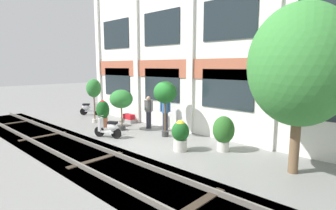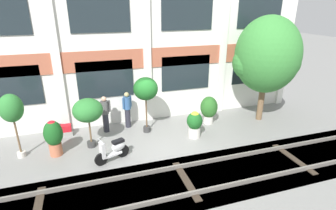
# 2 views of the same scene
# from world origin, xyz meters

# --- Properties ---
(ground_plane) EXTENTS (80.00, 80.00, 0.00)m
(ground_plane) POSITION_xyz_m (0.00, 0.00, 0.00)
(ground_plane) COLOR gray
(apartment_facade) EXTENTS (15.97, 0.64, 8.71)m
(apartment_facade) POSITION_xyz_m (-0.00, 3.04, 4.33)
(apartment_facade) COLOR silver
(apartment_facade) RESTS_ON ground
(rail_tracks) EXTENTS (23.61, 2.80, 0.43)m
(rail_tracks) POSITION_xyz_m (0.00, -2.41, -0.13)
(rail_tracks) COLOR #4C473F
(rail_tracks) RESTS_ON ground
(broadleaf_tree) EXTENTS (3.12, 2.97, 5.02)m
(broadleaf_tree) POSITION_xyz_m (5.31, 1.12, 3.16)
(broadleaf_tree) COLOR brown
(broadleaf_tree) RESTS_ON ground
(potted_plant_ribbed_drum) EXTENTS (0.82, 0.82, 1.35)m
(potted_plant_ribbed_drum) POSITION_xyz_m (2.66, 1.46, 0.76)
(potted_plant_ribbed_drum) COLOR beige
(potted_plant_ribbed_drum) RESTS_ON ground
(potted_plant_square_trough) EXTENTS (0.79, 0.38, 0.49)m
(potted_plant_square_trough) POSITION_xyz_m (-4.01, 2.19, 0.23)
(potted_plant_square_trough) COLOR gray
(potted_plant_square_trough) RESTS_ON ground
(potted_plant_terracotta_small) EXTENTS (1.06, 1.06, 2.54)m
(potted_plant_terracotta_small) POSITION_xyz_m (-0.41, 1.46, 2.00)
(potted_plant_terracotta_small) COLOR #333333
(potted_plant_terracotta_small) RESTS_ON ground
(potted_plant_glazed_jar) EXTENTS (0.68, 0.68, 1.19)m
(potted_plant_glazed_jar) POSITION_xyz_m (1.45, 0.35, 0.66)
(potted_plant_glazed_jar) COLOR beige
(potted_plant_glazed_jar) RESTS_ON ground
(potted_plant_low_pan) EXTENTS (0.82, 0.82, 2.51)m
(potted_plant_low_pan) POSITION_xyz_m (-5.44, 0.86, 1.93)
(potted_plant_low_pan) COLOR beige
(potted_plant_low_pan) RESTS_ON ground
(potted_plant_fluted_column) EXTENTS (0.69, 0.69, 1.43)m
(potted_plant_fluted_column) POSITION_xyz_m (-4.19, 0.60, 0.83)
(potted_plant_fluted_column) COLOR #B76647
(potted_plant_fluted_column) RESTS_ON ground
(potted_plant_tall_urn) EXTENTS (1.15, 1.15, 2.06)m
(potted_plant_tall_urn) POSITION_xyz_m (-2.86, 0.84, 1.56)
(potted_plant_tall_urn) COLOR #333333
(potted_plant_tall_urn) RESTS_ON ground
(scooter_second_parked) EXTENTS (1.31, 0.71, 0.98)m
(scooter_second_parked) POSITION_xyz_m (-2.11, -0.46, 0.44)
(scooter_second_parked) COLOR black
(scooter_second_parked) RESTS_ON ground
(resident_by_doorway) EXTENTS (0.46, 0.34, 1.72)m
(resident_by_doorway) POSITION_xyz_m (-1.13, 2.22, 0.93)
(resident_by_doorway) COLOR #282833
(resident_by_doorway) RESTS_ON ground
(resident_watching_tracks) EXTENTS (0.53, 0.34, 1.69)m
(resident_watching_tracks) POSITION_xyz_m (-2.16, 2.04, 0.91)
(resident_watching_tracks) COLOR #282833
(resident_watching_tracks) RESTS_ON ground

